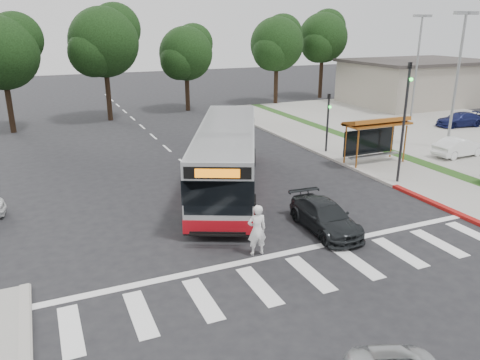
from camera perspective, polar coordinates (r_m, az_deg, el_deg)
ground at (r=20.86m, az=1.27°, el=-5.06°), size 140.00×140.00×0.00m
sidewalk_east at (r=32.78m, az=12.94°, el=3.40°), size 4.00×40.00×0.12m
curb_east at (r=31.65m, az=10.01°, el=3.09°), size 0.30×40.00×0.15m
curb_east_red at (r=24.40m, az=22.96°, el=-2.83°), size 0.32×6.00×0.15m
parking_lot at (r=42.21m, az=24.64°, el=5.50°), size 18.00×36.00×0.10m
commercial_building at (r=55.09m, az=20.69°, el=10.96°), size 14.00×10.00×4.40m
building_roof_cap at (r=54.88m, az=20.98°, el=13.38°), size 14.60×10.60×0.30m
crosswalk_ladder at (r=16.94m, az=8.54°, el=-11.20°), size 18.00×2.60×0.01m
bus_shelter at (r=29.93m, az=16.21°, el=6.24°), size 4.20×1.60×2.86m
traffic_signal_ne_tall at (r=26.21m, az=19.46°, el=7.66°), size 0.18×0.37×6.50m
traffic_signal_ne_short at (r=31.84m, az=10.68°, el=7.59°), size 0.18×0.37×4.00m
lot_light_front at (r=35.08m, az=25.16°, el=12.85°), size 1.90×0.35×9.01m
lot_light_mid at (r=46.33m, az=20.92°, el=14.34°), size 1.90×0.35×9.01m
tree_ne_a at (r=51.46m, az=4.56°, el=16.29°), size 6.16×5.74×9.30m
tree_ne_b at (r=56.74m, az=10.11°, el=16.81°), size 6.16×5.74×10.02m
tree_north_a at (r=43.85m, az=-16.19°, el=15.97°), size 6.60×6.15×10.17m
tree_north_b at (r=47.62m, az=-6.54°, el=15.18°), size 5.72×5.33×8.43m
tree_north_c at (r=41.48m, az=-26.99°, el=13.76°), size 6.16×5.74×9.30m
transit_bus at (r=24.39m, az=-1.59°, el=2.64°), size 8.08×12.92×3.35m
pedestrian at (r=17.62m, az=2.08°, el=-6.11°), size 0.78×0.56×2.01m
dark_sedan at (r=20.09m, az=10.33°, el=-4.42°), size 1.98×4.34×1.23m
parked_car_1 at (r=33.71m, az=25.17°, el=3.66°), size 3.77×1.44×1.23m
parked_car_3 at (r=43.77m, az=25.22°, el=6.69°), size 4.24×2.18×1.18m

